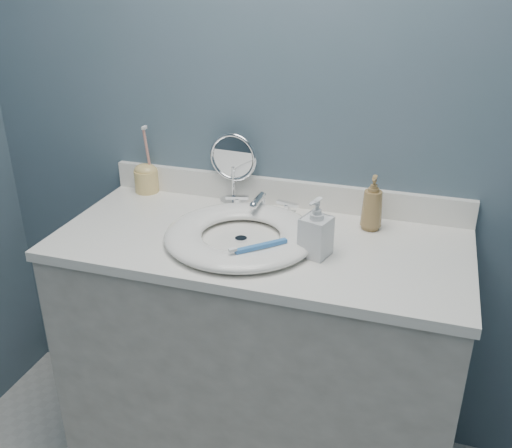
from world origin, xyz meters
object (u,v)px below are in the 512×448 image
at_px(makeup_mirror, 233,165).
at_px(soap_bottle_amber, 372,203).
at_px(soap_bottle_clear, 316,227).
at_px(toothbrush_holder, 146,177).

bearing_deg(makeup_mirror, soap_bottle_amber, -5.97).
bearing_deg(soap_bottle_amber, soap_bottle_clear, -118.96).
xyz_separation_m(makeup_mirror, toothbrush_holder, (-0.33, 0.00, -0.08)).
distance_m(makeup_mirror, toothbrush_holder, 0.34).
xyz_separation_m(makeup_mirror, soap_bottle_amber, (0.47, -0.07, -0.05)).
distance_m(soap_bottle_amber, soap_bottle_clear, 0.25).
height_order(makeup_mirror, soap_bottle_clear, makeup_mirror).
xyz_separation_m(soap_bottle_amber, toothbrush_holder, (-0.80, 0.07, -0.03)).
xyz_separation_m(soap_bottle_clear, toothbrush_holder, (-0.67, 0.29, -0.03)).
bearing_deg(soap_bottle_amber, toothbrush_holder, 176.19).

